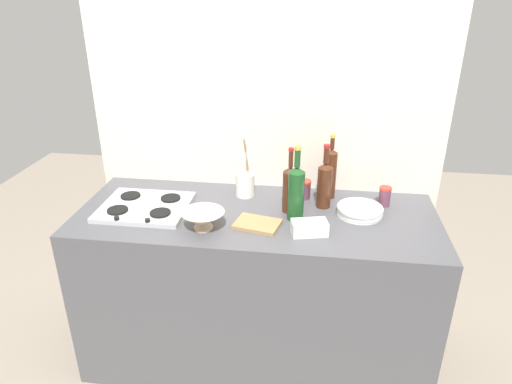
# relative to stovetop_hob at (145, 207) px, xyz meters

# --- Properties ---
(ground_plane) EXTENTS (6.00, 6.00, 0.00)m
(ground_plane) POSITION_rel_stovetop_hob_xyz_m (0.57, 0.02, -0.91)
(ground_plane) COLOR gray
(ground_plane) RESTS_ON ground
(counter_block) EXTENTS (1.80, 0.70, 0.90)m
(counter_block) POSITION_rel_stovetop_hob_xyz_m (0.57, 0.02, -0.46)
(counter_block) COLOR #4C4C51
(counter_block) RESTS_ON ground
(backsplash_panel) EXTENTS (1.90, 0.06, 2.51)m
(backsplash_panel) POSITION_rel_stovetop_hob_xyz_m (0.57, 0.40, 0.34)
(backsplash_panel) COLOR beige
(backsplash_panel) RESTS_ON ground
(stovetop_hob) EXTENTS (0.44, 0.37, 0.04)m
(stovetop_hob) POSITION_rel_stovetop_hob_xyz_m (0.00, 0.00, 0.00)
(stovetop_hob) COLOR #B2B2B7
(stovetop_hob) RESTS_ON counter_block
(plate_stack) EXTENTS (0.23, 0.23, 0.05)m
(plate_stack) POSITION_rel_stovetop_hob_xyz_m (1.08, 0.08, 0.01)
(plate_stack) COLOR white
(plate_stack) RESTS_ON counter_block
(wine_bottle_leftmost) EXTENTS (0.07, 0.07, 0.34)m
(wine_bottle_leftmost) POSITION_rel_stovetop_hob_xyz_m (0.73, 0.08, 0.11)
(wine_bottle_leftmost) COLOR #472314
(wine_bottle_leftmost) RESTS_ON counter_block
(wine_bottle_mid_left) EXTENTS (0.06, 0.06, 0.35)m
(wine_bottle_mid_left) POSITION_rel_stovetop_hob_xyz_m (0.93, 0.27, 0.13)
(wine_bottle_mid_left) COLOR #472314
(wine_bottle_mid_left) RESTS_ON counter_block
(wine_bottle_mid_right) EXTENTS (0.07, 0.07, 0.33)m
(wine_bottle_mid_right) POSITION_rel_stovetop_hob_xyz_m (0.90, 0.15, 0.11)
(wine_bottle_mid_right) COLOR #472314
(wine_bottle_mid_right) RESTS_ON counter_block
(wine_bottle_rightmost) EXTENTS (0.08, 0.08, 0.37)m
(wine_bottle_rightmost) POSITION_rel_stovetop_hob_xyz_m (0.76, -0.00, 0.13)
(wine_bottle_rightmost) COLOR #19471E
(wine_bottle_rightmost) RESTS_ON counter_block
(mixing_bowl) EXTENTS (0.20, 0.20, 0.09)m
(mixing_bowl) POSITION_rel_stovetop_hob_xyz_m (0.34, -0.16, 0.03)
(mixing_bowl) COLOR beige
(mixing_bowl) RESTS_ON counter_block
(butter_dish) EXTENTS (0.18, 0.12, 0.06)m
(butter_dish) POSITION_rel_stovetop_hob_xyz_m (0.83, -0.14, 0.02)
(butter_dish) COLOR white
(butter_dish) RESTS_ON counter_block
(utensil_crock) EXTENTS (0.10, 0.10, 0.32)m
(utensil_crock) POSITION_rel_stovetop_hob_xyz_m (0.48, 0.23, 0.05)
(utensil_crock) COLOR silver
(utensil_crock) RESTS_ON counter_block
(condiment_jar_front) EXTENTS (0.06, 0.06, 0.10)m
(condiment_jar_front) POSITION_rel_stovetop_hob_xyz_m (1.21, 0.21, 0.04)
(condiment_jar_front) COLOR #66384C
(condiment_jar_front) RESTS_ON counter_block
(condiment_jar_rear) EXTENTS (0.08, 0.08, 0.10)m
(condiment_jar_rear) POSITION_rel_stovetop_hob_xyz_m (0.79, 0.24, 0.04)
(condiment_jar_rear) COLOR #66384C
(condiment_jar_rear) RESTS_ON counter_block
(cutting_board) EXTENTS (0.23, 0.19, 0.02)m
(cutting_board) POSITION_rel_stovetop_hob_xyz_m (0.59, -0.10, -0.00)
(cutting_board) COLOR #9E7A4C
(cutting_board) RESTS_ON counter_block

